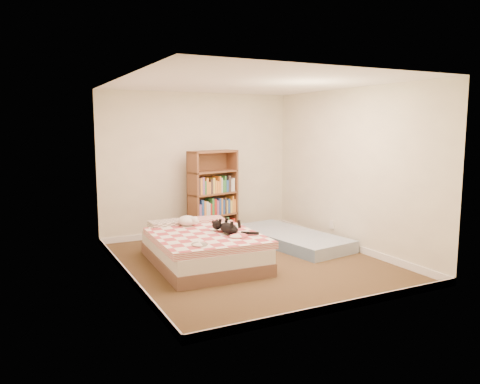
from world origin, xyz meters
name	(u,v)px	position (x,y,z in m)	size (l,w,h in m)	color
room	(251,179)	(0.00, 0.00, 1.20)	(3.51, 4.01, 2.51)	#4A321F
bed	(202,247)	(-0.64, 0.26, 0.23)	(1.45, 1.95, 0.51)	brown
bookshelf	(213,205)	(0.15, 1.72, 0.55)	(0.98, 0.53, 1.51)	brown
floor_mattress	(290,238)	(1.07, 0.64, 0.09)	(0.94, 2.08, 0.19)	#6586A8
black_cat	(228,228)	(-0.35, 0.03, 0.53)	(0.34, 0.74, 0.17)	black
white_dog	(188,221)	(-0.67, 0.74, 0.53)	(0.32, 0.35, 0.15)	white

